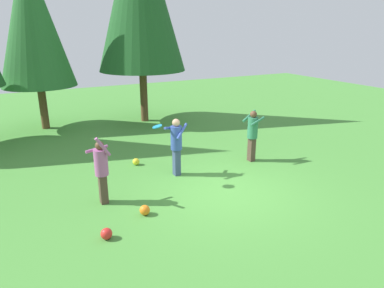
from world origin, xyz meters
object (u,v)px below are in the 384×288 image
(person_bystander, at_px, (252,131))
(tree_left, at_px, (32,19))
(person_thrower, at_px, (101,167))
(ball_yellow, at_px, (136,162))
(frisbee, at_px, (157,127))
(ball_orange, at_px, (145,210))
(person_catcher, at_px, (176,142))
(ball_red, at_px, (106,234))

(person_bystander, height_order, tree_left, tree_left)
(person_thrower, relative_size, ball_yellow, 8.11)
(person_bystander, height_order, frisbee, frisbee)
(ball_orange, height_order, tree_left, tree_left)
(person_catcher, xyz_separation_m, ball_red, (-2.82, -2.47, -0.93))
(person_bystander, relative_size, ball_yellow, 7.62)
(person_bystander, distance_m, ball_yellow, 3.99)
(ball_red, height_order, tree_left, tree_left)
(ball_yellow, bearing_deg, person_catcher, -57.89)
(person_thrower, relative_size, tree_left, 0.25)
(ball_yellow, bearing_deg, person_thrower, -126.61)
(ball_red, bearing_deg, ball_orange, 28.62)
(ball_red, height_order, ball_yellow, ball_red)
(ball_yellow, bearing_deg, ball_red, -117.23)
(person_catcher, height_order, person_bystander, person_catcher)
(person_bystander, bearing_deg, ball_orange, 14.75)
(person_bystander, relative_size, ball_red, 6.90)
(person_catcher, relative_size, person_bystander, 1.02)
(ball_red, distance_m, ball_yellow, 4.30)
(frisbee, height_order, ball_yellow, frisbee)
(person_catcher, distance_m, ball_red, 3.86)
(ball_orange, bearing_deg, person_catcher, 47.28)
(frisbee, height_order, ball_red, frisbee)
(person_thrower, distance_m, ball_orange, 1.56)
(person_catcher, xyz_separation_m, tree_left, (-2.99, 7.54, 3.59))
(frisbee, relative_size, ball_yellow, 1.55)
(person_thrower, distance_m, ball_red, 1.92)
(person_catcher, xyz_separation_m, ball_orange, (-1.73, -1.88, -0.93))
(person_bystander, bearing_deg, ball_yellow, -28.65)
(person_bystander, distance_m, tree_left, 10.20)
(frisbee, relative_size, tree_left, 0.05)
(ball_orange, bearing_deg, ball_red, -151.38)
(ball_red, distance_m, tree_left, 10.98)
(ball_orange, bearing_deg, person_thrower, 123.51)
(frisbee, xyz_separation_m, ball_yellow, (-0.05, 1.87, -1.66))
(person_thrower, xyz_separation_m, frisbee, (1.65, 0.28, 0.77))
(tree_left, bearing_deg, person_catcher, -68.36)
(person_thrower, xyz_separation_m, person_catcher, (2.45, 0.79, 0.06))
(person_bystander, xyz_separation_m, ball_yellow, (-3.61, 1.42, -0.92))
(person_catcher, relative_size, ball_red, 7.05)
(ball_orange, height_order, ball_yellow, ball_orange)
(person_bystander, height_order, ball_orange, person_bystander)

